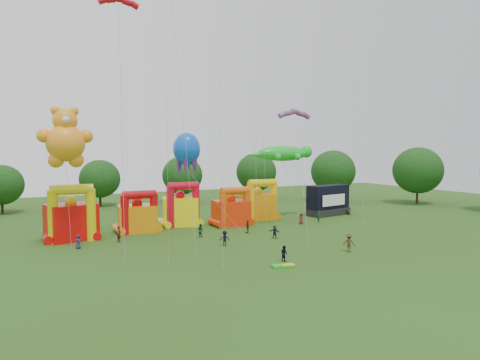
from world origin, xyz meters
name	(u,v)px	position (x,y,z in m)	size (l,w,h in m)	color
ground	(308,280)	(0.00, 0.00, 0.00)	(160.00, 160.00, 0.00)	#2D4814
tree_ring	(293,206)	(-1.16, 0.61, 6.26)	(121.97, 124.06, 12.07)	#352314
bouncy_castle_0	(71,219)	(-16.13, 25.90, 2.58)	(6.25, 5.49, 6.83)	red
bouncy_castle_1	(138,216)	(-7.80, 27.41, 2.14)	(5.29, 4.43, 5.62)	orange
bouncy_castle_2	(181,209)	(-1.16, 29.35, 2.42)	(5.61, 4.91, 6.36)	#FFF40D
bouncy_castle_3	(232,211)	(5.47, 26.27, 2.16)	(4.82, 3.90, 5.66)	red
bouncy_castle_4	(258,204)	(11.54, 29.26, 2.42)	(5.98, 5.21, 6.39)	orange
stage_trailer	(328,201)	(24.16, 27.98, 2.43)	(8.20, 4.31, 5.05)	black
teddy_bear_kite	(66,141)	(-16.84, 22.06, 11.83)	(5.86, 4.16, 15.75)	orange
gecko_kite	(285,161)	(15.63, 28.21, 9.20)	(11.92, 6.66, 11.68)	green
octopus_kite	(207,189)	(1.73, 26.39, 5.47)	(7.31, 8.49, 13.41)	blue
parafoil_kites	(240,150)	(1.77, 16.27, 10.85)	(27.70, 11.18, 30.09)	red
diamond_kites	(254,98)	(2.29, 13.78, 16.65)	(23.44, 17.80, 37.78)	red
folded_kite_bundle	(283,266)	(0.20, 4.15, 0.14)	(2.17, 1.43, 0.31)	green
spectator_0	(78,242)	(-15.93, 20.61, 0.78)	(0.76, 0.49, 1.56)	#2B2A46
spectator_1	(119,234)	(-11.23, 22.18, 0.96)	(0.70, 0.46, 1.91)	#4C1515
spectator_2	(201,230)	(-1.58, 20.56, 0.84)	(0.82, 0.64, 1.68)	#183E2D
spectator_3	(225,238)	(-0.96, 14.69, 0.87)	(1.12, 0.64, 1.73)	black
spectator_4	(248,227)	(4.90, 20.27, 0.84)	(0.98, 0.41, 1.68)	#382A16
spectator_5	(275,232)	(6.30, 15.76, 0.80)	(1.49, 0.47, 1.60)	#272239
spectator_6	(301,219)	(15.00, 22.62, 0.82)	(0.80, 0.52, 1.63)	#582319
spectator_7	(319,217)	(18.15, 22.57, 0.89)	(0.65, 0.43, 1.79)	#163929
spectator_8	(284,253)	(1.44, 5.99, 0.77)	(0.75, 0.58, 1.54)	black
spectator_9	(349,243)	(9.76, 6.20, 0.97)	(1.25, 0.72, 1.93)	#393417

